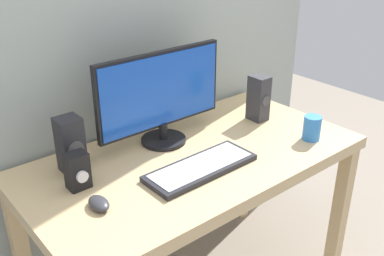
{
  "coord_description": "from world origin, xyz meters",
  "views": [
    {
      "loc": [
        -1.0,
        -1.2,
        1.63
      ],
      "look_at": [
        -0.01,
        0.0,
        0.89
      ],
      "focal_mm": 41.71,
      "sensor_mm": 36.0,
      "label": 1
    }
  ],
  "objects": [
    {
      "name": "speaker_right",
      "position": [
        0.45,
        0.07,
        0.88
      ],
      "size": [
        0.07,
        0.09,
        0.21
      ],
      "color": "#333338",
      "rests_on": "desk"
    },
    {
      "name": "keyboard_primary",
      "position": [
        -0.06,
        -0.11,
        0.78
      ],
      "size": [
        0.45,
        0.17,
        0.02
      ],
      "color": "#232328",
      "rests_on": "desk"
    },
    {
      "name": "speaker_left",
      "position": [
        -0.42,
        0.2,
        0.88
      ],
      "size": [
        0.09,
        0.09,
        0.21
      ],
      "color": "#232328",
      "rests_on": "desk"
    },
    {
      "name": "mouse",
      "position": [
        -0.47,
        -0.08,
        0.79
      ],
      "size": [
        0.07,
        0.1,
        0.03
      ],
      "primitive_type": "ellipsoid",
      "rotation": [
        0.0,
        0.0,
        -0.06
      ],
      "color": "#333338",
      "rests_on": "desk"
    },
    {
      "name": "desk",
      "position": [
        0.0,
        0.0,
        0.68
      ],
      "size": [
        1.36,
        0.72,
        0.77
      ],
      "color": "tan",
      "rests_on": "ground_plane"
    },
    {
      "name": "coffee_mug",
      "position": [
        0.47,
        -0.21,
        0.82
      ],
      "size": [
        0.07,
        0.07,
        0.11
      ],
      "primitive_type": "cylinder",
      "color": "#337FD8",
      "rests_on": "desk"
    },
    {
      "name": "monitor",
      "position": [
        -0.02,
        0.18,
        0.98
      ],
      "size": [
        0.59,
        0.19,
        0.39
      ],
      "color": "black",
      "rests_on": "desk"
    },
    {
      "name": "audio_controller",
      "position": [
        -0.46,
        0.07,
        0.84
      ],
      "size": [
        0.08,
        0.07,
        0.13
      ],
      "color": "black",
      "rests_on": "desk"
    }
  ]
}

